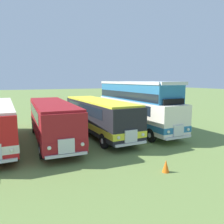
# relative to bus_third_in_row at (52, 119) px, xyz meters

# --- Properties ---
(ground_plane) EXTENTS (200.00, 200.00, 0.00)m
(ground_plane) POSITION_rel_bus_third_in_row_xyz_m (-0.00, 0.33, -1.75)
(ground_plane) COLOR olive
(bus_third_in_row) EXTENTS (2.84, 10.69, 2.99)m
(bus_third_in_row) POSITION_rel_bus_third_in_row_xyz_m (0.00, 0.00, 0.00)
(bus_third_in_row) COLOR maroon
(bus_third_in_row) RESTS_ON ground
(bus_fourth_in_row) EXTENTS (2.89, 10.76, 2.99)m
(bus_fourth_in_row) POSITION_rel_bus_third_in_row_xyz_m (3.90, 0.44, 0.00)
(bus_fourth_in_row) COLOR black
(bus_fourth_in_row) RESTS_ON ground
(bus_fifth_in_row) EXTENTS (2.79, 11.34, 4.52)m
(bus_fifth_in_row) POSITION_rel_bus_third_in_row_xyz_m (7.80, 0.81, 0.61)
(bus_fifth_in_row) COLOR silver
(bus_fifth_in_row) RESTS_ON ground
(cone_mid_row) EXTENTS (0.36, 0.36, 0.64)m
(cone_mid_row) POSITION_rel_bus_third_in_row_xyz_m (4.21, -8.27, -1.43)
(cone_mid_row) COLOR orange
(cone_mid_row) RESTS_ON ground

